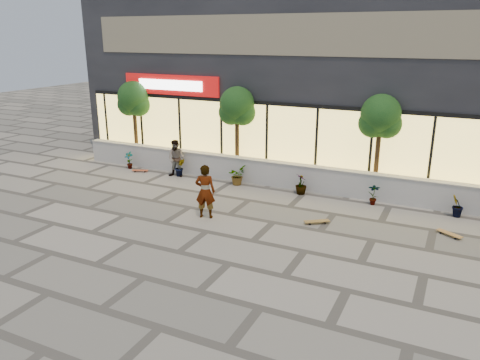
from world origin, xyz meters
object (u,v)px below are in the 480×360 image
at_px(skater_center, 205,191).
at_px(skater_left, 176,159).
at_px(skateboard_right_near, 449,234).
at_px(tree_west, 134,101).
at_px(tree_mideast, 380,119).
at_px(skateboard_left, 140,170).
at_px(tree_midwest, 237,108).
at_px(skateboard_center, 317,221).

xyz_separation_m(skater_center, skater_left, (-3.51, 3.60, -0.11)).
bearing_deg(skateboard_right_near, tree_west, -160.67).
distance_m(tree_mideast, skateboard_left, 10.72).
relative_size(tree_west, tree_mideast, 1.00).
height_order(tree_midwest, skateboard_center, tree_midwest).
bearing_deg(skateboard_right_near, tree_midwest, -167.70).
relative_size(tree_midwest, skateboard_left, 5.22).
xyz_separation_m(skateboard_center, skateboard_left, (-9.07, 2.41, -0.01)).
xyz_separation_m(skateboard_left, skateboard_right_near, (13.09, -1.58, 0.01)).
xyz_separation_m(tree_west, skateboard_left, (1.29, -1.50, -2.91)).
distance_m(tree_west, tree_mideast, 11.50).
bearing_deg(tree_midwest, skater_left, -148.31).
xyz_separation_m(skater_center, skateboard_center, (3.62, 1.09, -0.85)).
distance_m(skater_left, skateboard_center, 7.59).
bearing_deg(skateboard_center, skateboard_right_near, -23.72).
bearing_deg(skater_center, skateboard_center, -179.72).
bearing_deg(skateboard_center, skateboard_left, 129.69).
relative_size(tree_midwest, skateboard_right_near, 4.82).
bearing_deg(tree_mideast, skateboard_left, -171.64).
bearing_deg(tree_west, tree_midwest, 0.00).
distance_m(tree_midwest, skateboard_left, 5.33).
height_order(tree_west, skater_center, tree_west).
xyz_separation_m(tree_mideast, skater_left, (-8.27, -1.40, -2.16)).
bearing_deg(skateboard_center, tree_west, 123.90).
distance_m(skater_center, skateboard_center, 3.88).
height_order(skater_left, skateboard_center, skater_left).
bearing_deg(skater_center, tree_west, -53.10).
distance_m(skater_center, skater_left, 5.03).
distance_m(skater_center, skateboard_right_near, 7.93).
xyz_separation_m(skateboard_center, skateboard_right_near, (4.02, 0.83, -0.00)).
bearing_deg(skateboard_left, skater_center, -55.44).
relative_size(skateboard_center, skateboard_right_near, 1.02).
bearing_deg(skater_center, skateboard_right_near, 177.62).
relative_size(tree_west, skater_center, 2.09).
relative_size(tree_mideast, skater_left, 2.37).
xyz_separation_m(skater_left, skateboard_right_near, (11.15, -1.68, -0.74)).
bearing_deg(skateboard_left, tree_west, 108.01).
height_order(skateboard_center, skateboard_left, skateboard_center).
height_order(skater_center, skateboard_center, skater_center).
distance_m(skater_left, skateboard_left, 2.08).
bearing_deg(skater_center, tree_mideast, -150.09).
height_order(tree_midwest, skater_center, tree_midwest).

